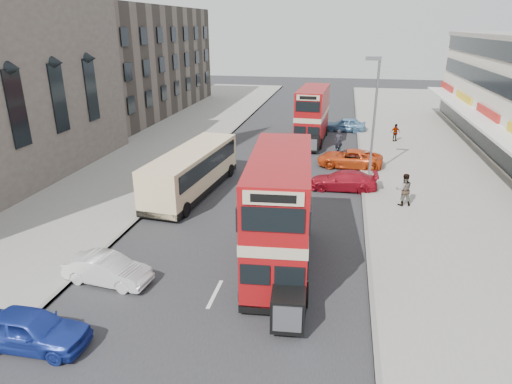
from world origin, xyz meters
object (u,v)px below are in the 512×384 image
Objects in this scene: bus_second at (312,115)px; pedestrian_near at (404,189)px; car_right_c at (345,125)px; car_left_near at (31,329)px; car_right_b at (350,158)px; cyclist at (338,147)px; bus_main at (280,213)px; coach at (192,170)px; pedestrian_far at (395,132)px; car_left_front at (107,270)px; car_right_a at (343,180)px; street_lamp at (374,109)px.

pedestrian_near is at bearing 116.09° from bus_second.
car_left_near is at bearing -12.14° from car_right_c.
car_right_c is 19.77m from pedestrian_near.
pedestrian_near is at bearing 26.24° from car_right_b.
car_right_b is 2.22× the size of cyclist.
coach is (-6.68, 8.12, -1.07)m from bus_main.
coach reaches higher than pedestrian_near.
car_left_near is at bearing -86.89° from coach.
car_right_c is at bearing -92.26° from pedestrian_near.
car_left_near is 0.81× the size of car_right_b.
car_left_front is at bearing -141.48° from pedestrian_far.
pedestrian_near reaches higher than car_right_b.
car_right_b reaches higher than car_right_a.
car_left_front is (0.52, 4.07, -0.06)m from car_left_near.
street_lamp is at bearing 148.26° from car_right_a.
car_right_a is 2.00× the size of cyclist.
bus_second is at bearing -13.52° from car_left_near.
bus_main is at bearing -45.20° from coach.
cyclist reaches higher than pedestrian_near.
car_right_b is 8.01m from pedestrian_near.
cyclist is (-0.48, -9.22, 0.06)m from car_right_c.
pedestrian_far is (7.09, 23.81, -1.66)m from bus_main.
car_right_c reaches higher than car_right_b.
bus_main is at bearing -7.29° from car_right_b.
cyclist is at bearing -158.71° from car_right_b.
bus_main reaches higher than cyclist.
bus_main is 0.91× the size of coach.
car_left_front is at bearing -107.90° from cyclist.
bus_second is (-4.68, 9.60, -2.35)m from street_lamp.
car_right_c is at bearing -100.12° from bus_main.
bus_main is 1.06× the size of bus_second.
cyclist reaches higher than car_left_front.
street_lamp reaches higher than coach.
car_left_near is at bearing -139.07° from pedestrian_far.
car_left_near is 2.49× the size of pedestrian_far.
pedestrian_near is 10.98m from cyclist.
cyclist is at bearing -81.31° from pedestrian_near.
car_right_a is at bearing 19.40° from coach.
car_left_near is 0.96× the size of car_right_c.
pedestrian_near is (3.45, -2.36, 0.50)m from car_right_a.
bus_second is 3.93× the size of cyclist.
car_right_c is at bearing -10.71° from car_left_front.
car_right_a is 2.77× the size of pedestrian_far.
car_right_a is 0.90× the size of car_right_b.
pedestrian_near is 0.90× the size of cyclist.
car_left_near is at bearing 179.21° from car_left_front.
pedestrian_near is (12.84, 10.73, 0.52)m from car_left_front.
street_lamp is 12.64m from coach.
car_left_near is 35.67m from car_right_c.
car_left_front is at bearing -13.27° from car_right_c.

